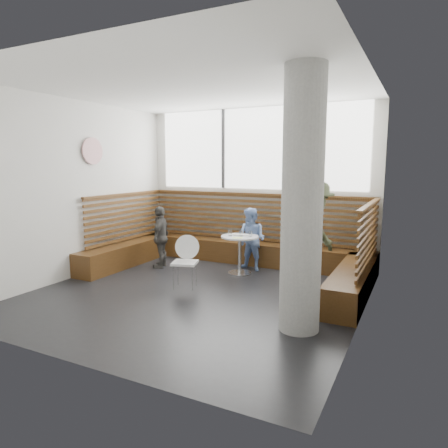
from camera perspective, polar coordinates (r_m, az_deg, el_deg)
The scene contains 15 objects.
room at distance 6.17m, azimuth -4.15°, elevation 4.30°, with size 5.00×5.00×3.20m.
booth at distance 7.90m, azimuth 2.51°, elevation -3.51°, with size 5.00×2.50×1.44m.
concrete_column at distance 4.88m, azimuth 11.11°, elevation 3.03°, with size 0.50×0.50×3.20m, color gray.
wall_art at distance 7.99m, azimuth -18.29°, elevation 9.87°, with size 0.50×0.50×0.03m, color white.
cafe_table at distance 7.51m, azimuth 2.27°, elevation -3.26°, with size 0.71×0.71×0.73m.
cafe_chair at distance 6.75m, azimuth -5.33°, elevation -4.74°, with size 0.42×0.41×0.87m.
adult_man at distance 6.57m, azimuth 12.53°, elevation -1.71°, with size 1.17×0.68×1.82m, color #424C32.
child_back at distance 7.75m, azimuth 3.95°, elevation -2.22°, with size 0.59×0.46×1.22m, color #7C9BD7.
child_left at distance 8.08m, azimuth -9.02°, elevation -1.84°, with size 0.72×0.30×1.23m, color #464440.
plate_near at distance 7.55m, azimuth 1.98°, elevation -1.55°, with size 0.20×0.20×0.01m, color white.
plate_far at distance 7.54m, azimuth 3.01°, elevation -1.57°, with size 0.18×0.18×0.01m, color white.
glass_left at distance 7.49m, azimuth 0.90°, elevation -1.24°, with size 0.07×0.07×0.11m, color white.
glass_mid at distance 7.44m, azimuth 2.44°, elevation -1.38°, with size 0.06×0.06×0.10m, color white.
glass_right at distance 7.42m, azimuth 3.79°, elevation -1.40°, with size 0.06×0.06×0.10m, color white.
menu_card at distance 7.28m, azimuth 1.95°, elevation -1.98°, with size 0.18×0.13×0.00m, color #A5C64C.
Camera 1 is at (3.14, -5.29, 2.05)m, focal length 32.00 mm.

